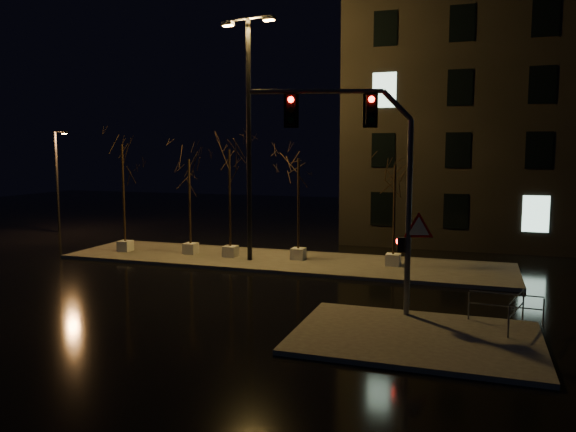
% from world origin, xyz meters
% --- Properties ---
extents(ground, '(90.00, 90.00, 0.00)m').
position_xyz_m(ground, '(0.00, 0.00, 0.00)').
color(ground, black).
rests_on(ground, ground).
extents(median, '(22.00, 5.00, 0.15)m').
position_xyz_m(median, '(0.00, 6.00, 0.07)').
color(median, '#47453F').
rests_on(median, ground).
extents(sidewalk_corner, '(7.00, 5.00, 0.15)m').
position_xyz_m(sidewalk_corner, '(7.50, -3.50, 0.07)').
color(sidewalk_corner, '#47453F').
rests_on(sidewalk_corner, ground).
extents(building, '(25.00, 12.00, 15.00)m').
position_xyz_m(building, '(14.00, 18.00, 7.50)').
color(building, black).
rests_on(building, ground).
extents(tree_0, '(1.80, 1.80, 5.83)m').
position_xyz_m(tree_0, '(-8.62, 5.56, 4.57)').
color(tree_0, silver).
rests_on(tree_0, median).
extents(tree_1, '(1.80, 1.80, 5.02)m').
position_xyz_m(tree_1, '(-4.94, 5.98, 3.96)').
color(tree_1, silver).
rests_on(tree_1, median).
extents(tree_2, '(1.80, 1.80, 5.54)m').
position_xyz_m(tree_2, '(-2.63, 5.86, 4.35)').
color(tree_2, silver).
rests_on(tree_2, median).
extents(tree_3, '(1.80, 1.80, 5.09)m').
position_xyz_m(tree_3, '(0.82, 6.32, 4.01)').
color(tree_3, silver).
rests_on(tree_3, median).
extents(tree_4, '(1.80, 1.80, 4.79)m').
position_xyz_m(tree_4, '(5.47, 6.27, 3.79)').
color(tree_4, silver).
rests_on(tree_4, median).
extents(traffic_signal_mast, '(5.74, 1.68, 7.24)m').
position_xyz_m(traffic_signal_mast, '(5.87, -1.83, 4.90)').
color(traffic_signal_mast, '#5A5C62').
rests_on(traffic_signal_mast, sidewalk_corner).
extents(streetlight_main, '(2.87, 0.86, 11.51)m').
position_xyz_m(streetlight_main, '(-1.38, 5.40, 6.79)').
color(streetlight_main, black).
rests_on(streetlight_main, median).
extents(streetlight_far, '(1.31, 0.52, 6.78)m').
position_xyz_m(streetlight_far, '(-17.47, 10.93, 3.73)').
color(streetlight_far, black).
rests_on(streetlight_far, ground).
extents(guard_rail_a, '(2.20, 0.19, 0.95)m').
position_xyz_m(guard_rail_a, '(10.00, -1.50, 0.77)').
color(guard_rail_a, '#5A5C62').
rests_on(guard_rail_a, sidewalk_corner).
extents(guard_rail_b, '(0.58, 2.03, 0.99)m').
position_xyz_m(guard_rail_b, '(10.29, -1.91, 0.79)').
color(guard_rail_b, '#5A5C62').
rests_on(guard_rail_b, sidewalk_corner).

